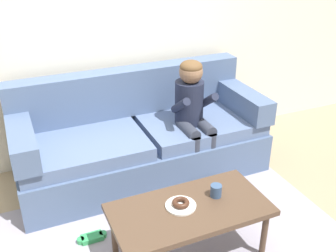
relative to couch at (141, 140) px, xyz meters
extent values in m
plane|color=#9E896B|center=(-0.08, -0.85, -0.34)|extent=(10.00, 10.00, 0.00)
cube|color=silver|center=(-0.08, 0.55, 1.06)|extent=(8.00, 0.10, 2.80)
cube|color=#9993A3|center=(-0.08, -1.10, -0.34)|extent=(2.50, 1.88, 0.01)
cube|color=slate|center=(0.00, -0.05, -0.15)|extent=(2.26, 0.90, 0.38)
cube|color=slate|center=(-0.57, -0.10, 0.10)|extent=(1.09, 0.74, 0.12)
cube|color=slate|center=(0.57, -0.10, 0.10)|extent=(1.09, 0.74, 0.12)
cube|color=slate|center=(0.00, 0.30, 0.38)|extent=(2.26, 0.20, 0.45)
cube|color=slate|center=(-1.03, -0.05, 0.27)|extent=(0.20, 0.90, 0.22)
cube|color=slate|center=(1.03, -0.05, 0.27)|extent=(0.20, 0.90, 0.22)
cube|color=#4C3828|center=(-0.07, -1.18, 0.07)|extent=(1.08, 0.55, 0.04)
cylinder|color=#4C3828|center=(0.41, -1.39, -0.15)|extent=(0.04, 0.04, 0.39)
cylinder|color=#4C3828|center=(-0.55, -0.96, -0.15)|extent=(0.04, 0.04, 0.39)
cylinder|color=#4C3828|center=(0.41, -0.96, -0.15)|extent=(0.04, 0.04, 0.39)
cylinder|color=#1E2338|center=(0.43, -0.13, 0.36)|extent=(0.26, 0.26, 0.40)
sphere|color=#846047|center=(0.43, -0.15, 0.66)|extent=(0.21, 0.21, 0.21)
ellipsoid|color=brown|center=(0.43, -0.15, 0.70)|extent=(0.20, 0.20, 0.12)
cylinder|color=#333847|center=(0.35, -0.28, 0.17)|extent=(0.11, 0.30, 0.11)
cylinder|color=#333847|center=(0.35, -0.43, -0.06)|extent=(0.09, 0.09, 0.44)
cube|color=black|center=(0.35, -0.48, -0.31)|extent=(0.10, 0.20, 0.06)
cylinder|color=#1E2338|center=(0.30, -0.23, 0.39)|extent=(0.07, 0.29, 0.23)
cylinder|color=#333847|center=(0.51, -0.28, 0.17)|extent=(0.11, 0.30, 0.11)
cylinder|color=#333847|center=(0.51, -0.43, -0.06)|extent=(0.09, 0.09, 0.44)
cube|color=black|center=(0.51, -0.48, -0.31)|extent=(0.10, 0.20, 0.06)
cylinder|color=#1E2338|center=(0.57, -0.23, 0.39)|extent=(0.07, 0.29, 0.23)
cylinder|color=white|center=(-0.12, -1.15, 0.10)|extent=(0.21, 0.21, 0.01)
torus|color=#422619|center=(-0.12, -1.15, 0.12)|extent=(0.15, 0.15, 0.04)
cylinder|color=#334C72|center=(0.15, -1.14, 0.13)|extent=(0.08, 0.08, 0.09)
cube|color=#339E56|center=(-0.68, -0.76, -0.32)|extent=(0.16, 0.09, 0.05)
cylinder|color=#339E56|center=(-0.76, -0.76, -0.32)|extent=(0.06, 0.06, 0.05)
cylinder|color=#339E56|center=(-0.59, -0.76, -0.32)|extent=(0.06, 0.06, 0.05)
camera|label=1|loc=(-1.06, -3.07, 1.78)|focal=42.18mm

